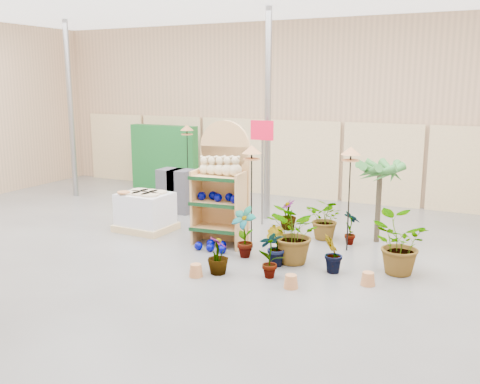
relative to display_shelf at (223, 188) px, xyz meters
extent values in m
cube|color=#606060|center=(0.06, -1.50, -1.10)|extent=(15.00, 12.00, 0.10)
cube|color=tan|center=(0.06, 4.55, 1.20)|extent=(15.00, 0.10, 4.50)
cylinder|color=gray|center=(-5.44, 2.00, 1.20)|extent=(0.14, 0.14, 4.50)
cylinder|color=gray|center=(0.06, 2.00, 1.20)|extent=(0.14, 0.14, 4.50)
cube|color=#D0B580|center=(-5.94, 4.42, -0.05)|extent=(1.90, 0.06, 2.00)
cube|color=#D0B580|center=(-3.94, 4.42, -0.05)|extent=(1.90, 0.06, 2.00)
cube|color=#D0B580|center=(-1.94, 4.42, -0.05)|extent=(1.90, 0.06, 2.00)
cube|color=#D0B580|center=(0.06, 4.42, -0.05)|extent=(1.90, 0.06, 2.00)
cube|color=#D0B580|center=(2.06, 4.42, -0.05)|extent=(1.90, 0.06, 2.00)
cube|color=#D0B580|center=(4.06, 4.42, -0.05)|extent=(1.90, 0.06, 2.00)
cube|color=tan|center=(0.00, 0.11, -0.14)|extent=(0.96, 0.18, 1.81)
cylinder|color=tan|center=(0.00, 0.11, 0.76)|extent=(0.96, 0.18, 0.96)
cube|color=tan|center=(0.00, -0.17, -0.73)|extent=(0.96, 0.62, 0.04)
cube|color=#0F3819|center=(0.00, -0.44, -0.73)|extent=(0.91, 0.12, 0.06)
cube|color=tan|center=(0.00, -0.17, -0.25)|extent=(0.96, 0.62, 0.04)
cube|color=#0F3819|center=(0.00, -0.44, -0.25)|extent=(0.91, 0.12, 0.06)
cube|color=tan|center=(0.00, -0.17, 0.23)|extent=(0.96, 0.62, 0.04)
cube|color=#0F3819|center=(0.00, -0.44, 0.23)|extent=(0.91, 0.12, 0.06)
cube|color=tan|center=(-0.46, -0.17, -0.35)|extent=(0.09, 0.53, 1.38)
cube|color=tan|center=(0.46, -0.17, -0.35)|extent=(0.09, 0.53, 1.38)
sphere|color=beige|center=(-0.32, -0.11, 0.35)|extent=(0.19, 0.19, 0.19)
sphere|color=beige|center=(-0.32, -0.11, 0.51)|extent=(0.15, 0.15, 0.15)
sphere|color=beige|center=(-0.16, -0.11, 0.35)|extent=(0.20, 0.20, 0.20)
sphere|color=beige|center=(-0.16, -0.11, 0.52)|extent=(0.15, 0.15, 0.15)
sphere|color=beige|center=(0.00, -0.11, 0.36)|extent=(0.21, 0.21, 0.21)
sphere|color=beige|center=(0.00, -0.11, 0.53)|extent=(0.15, 0.15, 0.15)
sphere|color=beige|center=(0.16, -0.11, 0.36)|extent=(0.22, 0.22, 0.22)
sphere|color=beige|center=(0.16, -0.11, 0.54)|extent=(0.15, 0.15, 0.15)
sphere|color=beige|center=(0.32, -0.11, 0.37)|extent=(0.23, 0.23, 0.23)
sphere|color=beige|center=(0.32, -0.11, 0.55)|extent=(0.15, 0.15, 0.15)
sphere|color=#00037C|center=(-0.34, -0.19, -0.15)|extent=(0.16, 0.16, 0.16)
sphere|color=#00037C|center=(-0.17, -0.06, -0.15)|extent=(0.16, 0.16, 0.16)
sphere|color=#00037C|center=(0.00, -0.19, -0.15)|extent=(0.16, 0.16, 0.16)
sphere|color=#00037C|center=(0.17, -0.06, -0.15)|extent=(0.16, 0.16, 0.16)
sphere|color=#00037C|center=(0.34, -0.19, -0.15)|extent=(0.16, 0.16, 0.16)
sphere|color=#00037C|center=(-0.17, -0.63, -0.97)|extent=(0.15, 0.15, 0.15)
sphere|color=#00037C|center=(-0.05, -0.39, -0.97)|extent=(0.15, 0.15, 0.15)
sphere|color=#00037C|center=(0.07, -0.63, -0.97)|extent=(0.15, 0.15, 0.15)
sphere|color=#00037C|center=(0.19, -0.39, -0.97)|extent=(0.15, 0.15, 0.15)
sphere|color=#00037C|center=(0.31, -0.63, -0.97)|extent=(0.15, 0.15, 0.15)
cube|color=#D0B580|center=(-1.79, 0.04, -0.98)|extent=(1.13, 0.96, 0.14)
cube|color=white|center=(-1.79, 0.04, -0.59)|extent=(1.04, 0.87, 0.63)
cylinder|color=beige|center=(-2.02, -0.09, -0.26)|extent=(0.36, 0.36, 0.04)
cylinder|color=beige|center=(-1.79, -0.09, -0.26)|extent=(0.36, 0.36, 0.04)
cylinder|color=beige|center=(-1.57, -0.09, -0.26)|extent=(0.36, 0.36, 0.04)
cylinder|color=beige|center=(-2.02, 0.18, -0.26)|extent=(0.36, 0.36, 0.04)
cylinder|color=beige|center=(-1.79, 0.18, -0.26)|extent=(0.36, 0.36, 0.04)
cylinder|color=beige|center=(-1.57, 0.18, -0.26)|extent=(0.36, 0.36, 0.04)
cube|color=#323237|center=(-1.92, 1.65, -0.80)|extent=(0.50, 0.50, 0.50)
cube|color=#323237|center=(-1.92, 1.65, -0.30)|extent=(0.50, 0.50, 0.50)
cube|color=#323237|center=(-2.22, 1.65, -0.80)|extent=(0.50, 0.50, 0.50)
cube|color=#323237|center=(-2.22, 1.65, -0.30)|extent=(0.50, 0.50, 0.50)
cube|color=#165D24|center=(-3.74, 3.70, -0.15)|extent=(2.00, 0.30, 1.80)
cylinder|color=gray|center=(0.16, 1.50, 0.05)|extent=(0.05, 0.05, 2.20)
cube|color=red|center=(0.16, 1.46, 0.95)|extent=(0.50, 0.03, 0.40)
cylinder|color=black|center=(0.69, -0.23, -0.22)|extent=(0.02, 0.02, 1.66)
cylinder|color=#C27C49|center=(0.69, -0.23, 0.61)|extent=(0.30, 0.30, 0.02)
cone|color=#C27C49|center=(0.69, -0.23, 0.78)|extent=(0.34, 0.34, 0.14)
cylinder|color=black|center=(2.25, 0.51, -0.23)|extent=(0.02, 0.02, 1.64)
cylinder|color=#C27C49|center=(2.25, 0.51, 0.59)|extent=(0.30, 0.30, 0.02)
cone|color=#C27C49|center=(2.25, 0.51, 0.76)|extent=(0.34, 0.34, 0.14)
cylinder|color=black|center=(-2.56, 2.98, -0.21)|extent=(0.02, 0.02, 1.67)
cylinder|color=#C27C49|center=(-2.56, 2.98, 0.62)|extent=(0.30, 0.30, 0.02)
cone|color=#C27C49|center=(-2.56, 2.98, 0.79)|extent=(0.34, 0.34, 0.14)
cylinder|color=#403728|center=(2.62, 1.28, -0.40)|extent=(0.10, 0.10, 1.30)
imported|color=#347A34|center=(0.73, -0.62, -0.60)|extent=(0.53, 0.43, 0.89)
imported|color=#347A34|center=(1.37, -0.80, -0.72)|extent=(0.46, 0.43, 0.65)
imported|color=#347A34|center=(1.65, -0.56, -0.53)|extent=(1.22, 1.20, 1.03)
imported|color=#347A34|center=(2.22, 0.88, -0.72)|extent=(0.42, 0.39, 0.65)
imported|color=#347A34|center=(1.71, 1.02, -0.64)|extent=(0.83, 0.75, 0.81)
imported|color=#347A34|center=(0.71, -1.54, -0.74)|extent=(0.48, 0.48, 0.61)
imported|color=#347A34|center=(1.52, -1.34, -0.67)|extent=(0.47, 0.47, 0.75)
imported|color=#347A34|center=(2.34, -0.74, -0.72)|extent=(0.34, 0.39, 0.65)
imported|color=#347A34|center=(3.24, -0.33, -0.56)|extent=(0.96, 0.86, 0.97)
imported|color=#347A34|center=(0.79, 1.39, -0.74)|extent=(0.48, 0.48, 0.61)
camera|label=1|loc=(4.49, -8.62, 1.95)|focal=40.00mm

